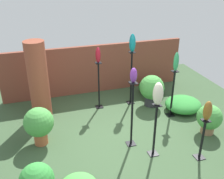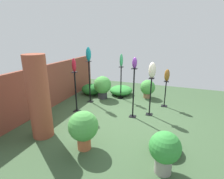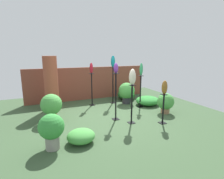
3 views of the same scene
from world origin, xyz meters
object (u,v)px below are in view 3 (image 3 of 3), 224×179
(pedestal_violet, at_px, (116,99))
(potted_plant_mid_left, at_px, (51,129))
(pedestal_teal, at_px, (113,87))
(art_vase_teal, at_px, (113,62))
(art_vase_jade, at_px, (141,69))
(art_vase_bronze, at_px, (165,87))
(art_vase_ivory, at_px, (132,77))
(pedestal_jade, at_px, (140,93))
(potted_plant_near_pillar, at_px, (51,105))
(brick_pillar, at_px, (51,84))
(pedestal_ruby, at_px, (92,91))
(potted_plant_back_center, at_px, (127,92))
(potted_plant_mid_right, at_px, (166,102))
(pedestal_bronze, at_px, (163,110))
(art_vase_ruby, at_px, (91,68))
(pedestal_ivory, at_px, (132,106))
(art_vase_violet, at_px, (116,68))

(pedestal_violet, xyz_separation_m, potted_plant_mid_left, (-2.05, -1.08, -0.22))
(pedestal_teal, height_order, art_vase_teal, art_vase_teal)
(pedestal_teal, relative_size, art_vase_jade, 3.18)
(art_vase_bronze, height_order, art_vase_ivory, art_vase_ivory)
(pedestal_jade, bearing_deg, art_vase_bronze, -98.37)
(art_vase_teal, relative_size, potted_plant_near_pillar, 0.55)
(pedestal_violet, relative_size, potted_plant_near_pillar, 1.71)
(brick_pillar, bearing_deg, art_vase_jade, -17.33)
(potted_plant_near_pillar, bearing_deg, pedestal_ruby, 35.76)
(potted_plant_back_center, distance_m, potted_plant_mid_right, 1.81)
(brick_pillar, bearing_deg, art_vase_ivory, -47.50)
(art_vase_teal, bearing_deg, art_vase_jade, -51.55)
(pedestal_teal, height_order, art_vase_ivory, art_vase_ivory)
(art_vase_bronze, bearing_deg, pedestal_bronze, 0.00)
(pedestal_jade, bearing_deg, pedestal_teal, 128.45)
(pedestal_bronze, bearing_deg, art_vase_ivory, 155.93)
(potted_plant_mid_left, bearing_deg, brick_pillar, 85.26)
(pedestal_ruby, relative_size, art_vase_bronze, 3.18)
(art_vase_ruby, height_order, potted_plant_mid_left, art_vase_ruby)
(pedestal_ivory, bearing_deg, pedestal_ruby, 104.04)
(pedestal_ruby, relative_size, pedestal_ivory, 1.11)
(pedestal_teal, relative_size, art_vase_ruby, 3.64)
(art_vase_teal, height_order, art_vase_jade, art_vase_teal)
(art_vase_teal, distance_m, potted_plant_back_center, 1.40)
(art_vase_teal, height_order, art_vase_violet, art_vase_teal)
(art_vase_teal, height_order, potted_plant_near_pillar, art_vase_teal)
(potted_plant_mid_left, bearing_deg, pedestal_violet, 27.69)
(pedestal_bronze, bearing_deg, potted_plant_back_center, 90.25)
(pedestal_bronze, distance_m, pedestal_teal, 2.74)
(pedestal_ruby, distance_m, art_vase_ruby, 0.93)
(pedestal_ivory, height_order, art_vase_teal, art_vase_teal)
(art_vase_ivory, relative_size, potted_plant_mid_right, 0.65)
(potted_plant_near_pillar, xyz_separation_m, potted_plant_mid_left, (-0.13, -1.71, -0.04))
(art_vase_jade, xyz_separation_m, potted_plant_near_pillar, (-3.38, -0.21, -0.99))
(potted_plant_mid_right, bearing_deg, pedestal_violet, 176.03)
(pedestal_jade, bearing_deg, art_vase_ruby, 149.82)
(pedestal_violet, bearing_deg, pedestal_ruby, 97.69)
(pedestal_jade, relative_size, potted_plant_mid_right, 1.75)
(pedestal_violet, xyz_separation_m, potted_plant_mid_right, (1.90, -0.13, -0.30))
(pedestal_bronze, distance_m, art_vase_violet, 1.95)
(art_vase_jade, relative_size, potted_plant_mid_right, 0.67)
(art_vase_bronze, height_order, potted_plant_mid_right, art_vase_bronze)
(pedestal_violet, relative_size, pedestal_ivory, 1.27)
(brick_pillar, xyz_separation_m, art_vase_teal, (2.49, -0.05, 0.77))
(pedestal_jade, bearing_deg, pedestal_ivory, -130.76)
(art_vase_teal, bearing_deg, potted_plant_back_center, -29.96)
(brick_pillar, distance_m, art_vase_jade, 3.46)
(pedestal_ruby, bearing_deg, potted_plant_near_pillar, -144.24)
(art_vase_teal, xyz_separation_m, potted_plant_back_center, (0.51, -0.29, -1.27))
(pedestal_ivory, relative_size, potted_plant_near_pillar, 1.35)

